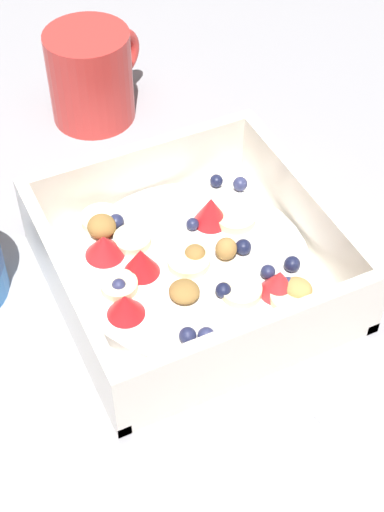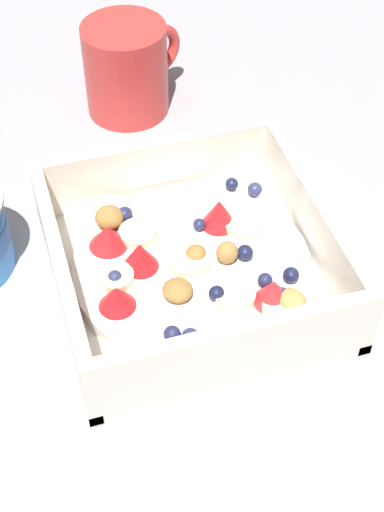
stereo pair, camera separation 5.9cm
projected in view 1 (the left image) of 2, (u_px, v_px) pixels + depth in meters
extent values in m
plane|color=#9E9EA3|center=(175.00, 279.00, 0.61)|extent=(2.40, 2.40, 0.00)
cube|color=white|center=(192.00, 277.00, 0.61)|extent=(0.21, 0.21, 0.01)
cube|color=white|center=(304.00, 215.00, 0.62)|extent=(0.21, 0.01, 0.06)
cube|color=white|center=(68.00, 297.00, 0.56)|extent=(0.21, 0.01, 0.06)
cube|color=white|center=(255.00, 350.00, 0.53)|extent=(0.01, 0.19, 0.06)
cube|color=white|center=(141.00, 176.00, 0.65)|extent=(0.01, 0.19, 0.06)
cylinder|color=white|center=(192.00, 268.00, 0.60)|extent=(0.19, 0.19, 0.01)
cylinder|color=beige|center=(241.00, 291.00, 0.57)|extent=(0.04, 0.04, 0.01)
cylinder|color=#F4EAB7|center=(132.00, 240.00, 0.61)|extent=(0.04, 0.04, 0.01)
cylinder|color=beige|center=(292.00, 298.00, 0.57)|extent=(0.05, 0.05, 0.01)
cylinder|color=#F4EAB7|center=(189.00, 261.00, 0.59)|extent=(0.05, 0.05, 0.01)
cylinder|color=beige|center=(119.00, 286.00, 0.57)|extent=(0.04, 0.04, 0.01)
cylinder|color=#F7EFC6|center=(101.00, 219.00, 0.62)|extent=(0.04, 0.04, 0.01)
cylinder|color=beige|center=(236.00, 218.00, 0.62)|extent=(0.05, 0.05, 0.01)
cone|color=red|center=(141.00, 260.00, 0.58)|extent=(0.04, 0.04, 0.02)
cone|color=red|center=(104.00, 246.00, 0.59)|extent=(0.04, 0.04, 0.02)
cone|color=red|center=(211.00, 210.00, 0.62)|extent=(0.04, 0.04, 0.03)
cone|color=red|center=(125.00, 305.00, 0.55)|extent=(0.03, 0.03, 0.02)
cone|color=red|center=(279.00, 282.00, 0.57)|extent=(0.03, 0.03, 0.02)
sphere|color=#23284C|center=(188.00, 336.00, 0.54)|extent=(0.01, 0.01, 0.01)
sphere|color=#23284C|center=(193.00, 224.00, 0.62)|extent=(0.01, 0.01, 0.01)
sphere|color=#191E3D|center=(243.00, 247.00, 0.60)|extent=(0.01, 0.01, 0.01)
sphere|color=#191E3D|center=(223.00, 290.00, 0.57)|extent=(0.01, 0.01, 0.01)
sphere|color=#23284C|center=(268.00, 272.00, 0.58)|extent=(0.01, 0.01, 0.01)
sphere|color=#191E3D|center=(292.00, 264.00, 0.58)|extent=(0.01, 0.01, 0.01)
sphere|color=navy|center=(240.00, 184.00, 0.65)|extent=(0.01, 0.01, 0.01)
sphere|color=#23284C|center=(116.00, 222.00, 0.62)|extent=(0.01, 0.01, 0.01)
sphere|color=navy|center=(206.00, 336.00, 0.54)|extent=(0.01, 0.01, 0.01)
sphere|color=navy|center=(119.00, 286.00, 0.57)|extent=(0.01, 0.01, 0.01)
sphere|color=navy|center=(287.00, 285.00, 0.57)|extent=(0.01, 0.01, 0.01)
sphere|color=#191E3D|center=(216.00, 181.00, 0.65)|extent=(0.01, 0.01, 0.01)
ellipsoid|color=#AD7F42|center=(226.00, 249.00, 0.59)|extent=(0.02, 0.02, 0.02)
ellipsoid|color=tan|center=(298.00, 288.00, 0.57)|extent=(0.03, 0.03, 0.01)
ellipsoid|color=olive|center=(195.00, 253.00, 0.59)|extent=(0.02, 0.02, 0.01)
ellipsoid|color=olive|center=(102.00, 226.00, 0.61)|extent=(0.03, 0.03, 0.02)
ellipsoid|color=olive|center=(184.00, 291.00, 0.57)|extent=(0.03, 0.03, 0.01)
ellipsoid|color=silver|center=(291.00, 436.00, 0.51)|extent=(0.04, 0.05, 0.01)
cylinder|color=silver|center=(381.00, 371.00, 0.55)|extent=(0.03, 0.12, 0.01)
cylinder|color=red|center=(90.00, 76.00, 0.72)|extent=(0.08, 0.08, 0.09)
torus|color=red|center=(121.00, 54.00, 0.75)|extent=(0.03, 0.05, 0.05)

